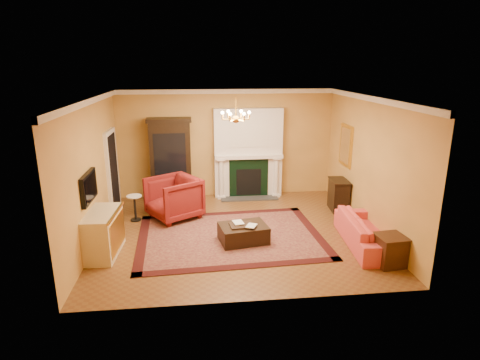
{
  "coord_description": "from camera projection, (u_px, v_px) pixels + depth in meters",
  "views": [
    {
      "loc": [
        -0.83,
        -8.33,
        3.68
      ],
      "look_at": [
        0.12,
        0.3,
        1.14
      ],
      "focal_mm": 30.0,
      "sensor_mm": 36.0,
      "label": 1
    }
  ],
  "objects": [
    {
      "name": "topiary_right",
      "position": [
        271.0,
        145.0,
        11.2
      ],
      "size": [
        0.16,
        0.16,
        0.43
      ],
      "color": "gray",
      "rests_on": "fireplace"
    },
    {
      "name": "topiary_left",
      "position": [
        222.0,
        147.0,
        11.06
      ],
      "size": [
        0.15,
        0.15,
        0.4
      ],
      "color": "gray",
      "rests_on": "fireplace"
    },
    {
      "name": "console_table",
      "position": [
        338.0,
        195.0,
        10.36
      ],
      "size": [
        0.46,
        0.73,
        0.77
      ],
      "primitive_type": "cube",
      "rotation": [
        0.0,
        0.0,
        -0.09
      ],
      "color": "black",
      "rests_on": "floor"
    },
    {
      "name": "commode",
      "position": [
        103.0,
        233.0,
        7.92
      ],
      "size": [
        0.63,
        1.22,
        0.88
      ],
      "primitive_type": "cube",
      "rotation": [
        0.0,
        0.0,
        -0.06
      ],
      "color": "beige",
      "rests_on": "floor"
    },
    {
      "name": "china_cabinet",
      "position": [
        171.0,
        161.0,
        10.98
      ],
      "size": [
        1.1,
        0.53,
        2.17
      ],
      "primitive_type": "cube",
      "rotation": [
        0.0,
        0.0,
        0.04
      ],
      "color": "black",
      "rests_on": "floor"
    },
    {
      "name": "wingback_armchair",
      "position": [
        174.0,
        196.0,
        9.75
      ],
      "size": [
        1.46,
        1.48,
        1.13
      ],
      "primitive_type": "imported",
      "rotation": [
        0.0,
        0.0,
        -1.0
      ],
      "color": "maroon",
      "rests_on": "floor"
    },
    {
      "name": "leather_ottoman",
      "position": [
        243.0,
        233.0,
        8.52
      ],
      "size": [
        1.09,
        0.87,
        0.37
      ],
      "primitive_type": "cube",
      "rotation": [
        0.0,
        0.0,
        0.17
      ],
      "color": "black",
      "rests_on": "oriental_rug"
    },
    {
      "name": "end_table",
      "position": [
        390.0,
        251.0,
        7.53
      ],
      "size": [
        0.53,
        0.53,
        0.56
      ],
      "primitive_type": "cube",
      "rotation": [
        0.0,
        0.0,
        0.1
      ],
      "color": "#381C0F",
      "rests_on": "floor"
    },
    {
      "name": "doorway",
      "position": [
        113.0,
        172.0,
        10.09
      ],
      "size": [
        0.08,
        1.05,
        2.1
      ],
      "color": "silver",
      "rests_on": "wall_left"
    },
    {
      "name": "fireplace",
      "position": [
        248.0,
        155.0,
        11.25
      ],
      "size": [
        1.9,
        0.7,
        2.5
      ],
      "color": "silver",
      "rests_on": "wall_back"
    },
    {
      "name": "pedestal_table",
      "position": [
        135.0,
        206.0,
        9.64
      ],
      "size": [
        0.35,
        0.35,
        0.63
      ],
      "color": "black",
      "rests_on": "floor"
    },
    {
      "name": "crown_molding",
      "position": [
        232.0,
        97.0,
        9.16
      ],
      "size": [
        6.0,
        5.5,
        0.12
      ],
      "color": "white",
      "rests_on": "ceiling"
    },
    {
      "name": "gilt_mirror",
      "position": [
        346.0,
        145.0,
        10.25
      ],
      "size": [
        0.06,
        0.76,
        1.05
      ],
      "color": "gold",
      "rests_on": "wall_right"
    },
    {
      "name": "ceiling",
      "position": [
        236.0,
        97.0,
        8.22
      ],
      "size": [
        6.0,
        5.5,
        0.02
      ],
      "primitive_type": "cube",
      "color": "white",
      "rests_on": "wall_back"
    },
    {
      "name": "wall_right",
      "position": [
        370.0,
        164.0,
        8.96
      ],
      "size": [
        0.02,
        5.5,
        3.0
      ],
      "primitive_type": "cube",
      "color": "gold",
      "rests_on": "floor"
    },
    {
      "name": "ottoman_tray",
      "position": [
        242.0,
        225.0,
        8.43
      ],
      "size": [
        0.53,
        0.43,
        0.03
      ],
      "primitive_type": "cube",
      "rotation": [
        0.0,
        0.0,
        0.11
      ],
      "color": "black",
      "rests_on": "leather_ottoman"
    },
    {
      "name": "wall_left",
      "position": [
        92.0,
        172.0,
        8.33
      ],
      "size": [
        0.02,
        5.5,
        3.0
      ],
      "primitive_type": "cube",
      "color": "gold",
      "rests_on": "floor"
    },
    {
      "name": "chandelier",
      "position": [
        236.0,
        117.0,
        8.34
      ],
      "size": [
        0.63,
        0.55,
        0.53
      ],
      "color": "gold",
      "rests_on": "ceiling"
    },
    {
      "name": "wall_front",
      "position": [
        254.0,
        214.0,
        6.01
      ],
      "size": [
        6.0,
        0.02,
        3.0
      ],
      "primitive_type": "cube",
      "color": "gold",
      "rests_on": "floor"
    },
    {
      "name": "floor",
      "position": [
        236.0,
        232.0,
        9.07
      ],
      "size": [
        6.0,
        5.5,
        0.02
      ],
      "primitive_type": "cube",
      "color": "brown",
      "rests_on": "ground"
    },
    {
      "name": "wall_back",
      "position": [
        226.0,
        143.0,
        11.28
      ],
      "size": [
        6.0,
        0.02,
        3.0
      ],
      "primitive_type": "cube",
      "color": "gold",
      "rests_on": "floor"
    },
    {
      "name": "coral_sofa",
      "position": [
        367.0,
        227.0,
        8.33
      ],
      "size": [
        0.77,
        2.13,
        0.82
      ],
      "primitive_type": "imported",
      "rotation": [
        0.0,
        0.0,
        1.49
      ],
      "color": "#D54B43",
      "rests_on": "floor"
    },
    {
      "name": "tv_panel",
      "position": [
        89.0,
        187.0,
        7.81
      ],
      "size": [
        0.09,
        0.95,
        0.58
      ],
      "color": "black",
      "rests_on": "wall_left"
    },
    {
      "name": "book_a",
      "position": [
        234.0,
        218.0,
        8.43
      ],
      "size": [
        0.21,
        0.06,
        0.28
      ],
      "primitive_type": "imported",
      "rotation": [
        0.0,
        0.0,
        0.18
      ],
      "color": "gray",
      "rests_on": "ottoman_tray"
    },
    {
      "name": "oriental_rug",
      "position": [
        230.0,
        236.0,
        8.83
      ],
      "size": [
        4.14,
        3.19,
        0.02
      ],
      "primitive_type": "cube",
      "rotation": [
        0.0,
        0.0,
        0.05
      ],
      "color": "#3F0D16",
      "rests_on": "floor"
    },
    {
      "name": "book_b",
      "position": [
        247.0,
        220.0,
        8.33
      ],
      "size": [
        0.18,
        0.1,
        0.26
      ],
      "primitive_type": "imported",
      "rotation": [
        0.0,
        0.0,
        -0.44
      ],
      "color": "gray",
      "rests_on": "ottoman_tray"
    }
  ]
}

